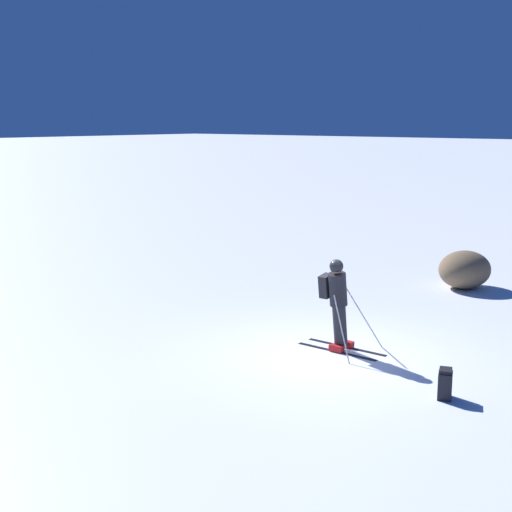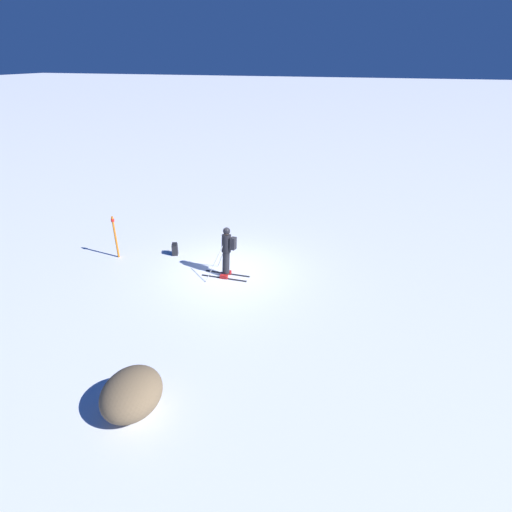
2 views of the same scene
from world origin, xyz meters
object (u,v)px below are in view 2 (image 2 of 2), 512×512
spare_backpack (175,249)px  exposed_boulder_0 (132,394)px  trail_marker (115,235)px  skier (227,249)px

spare_backpack → exposed_boulder_0: 8.08m
exposed_boulder_0 → trail_marker: (-6.62, -5.03, 0.47)m
skier → trail_marker: skier is taller
exposed_boulder_0 → trail_marker: 8.33m
exposed_boulder_0 → trail_marker: size_ratio=0.88×
skier → exposed_boulder_0: 6.67m
trail_marker → spare_backpack: bearing=113.3°
skier → trail_marker: (0.02, -4.75, -0.07)m
spare_backpack → trail_marker: 2.39m
skier → spare_backpack: (-0.88, -2.66, -0.80)m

